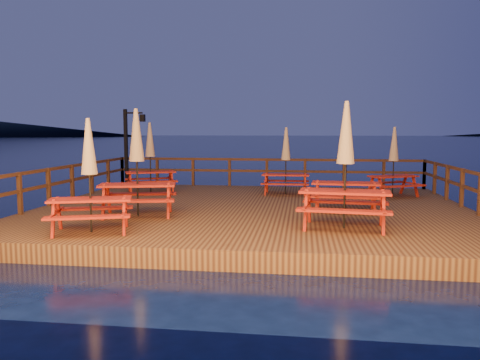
{
  "coord_description": "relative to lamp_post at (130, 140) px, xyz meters",
  "views": [
    {
      "loc": [
        1.37,
        -13.15,
        2.55
      ],
      "look_at": [
        -0.48,
        0.6,
        1.09
      ],
      "focal_mm": 35.0,
      "sensor_mm": 36.0,
      "label": 1
    }
  ],
  "objects": [
    {
      "name": "ground",
      "position": [
        5.39,
        -4.55,
        -2.2
      ],
      "size": [
        500.0,
        500.0,
        0.0
      ],
      "primitive_type": "plane",
      "color": "black",
      "rests_on": "ground"
    },
    {
      "name": "deck",
      "position": [
        5.39,
        -4.55,
        -2.0
      ],
      "size": [
        12.0,
        10.0,
        0.4
      ],
      "primitive_type": "cube",
      "color": "#3F2214",
      "rests_on": "ground"
    },
    {
      "name": "railing",
      "position": [
        5.39,
        -2.77,
        -1.03
      ],
      "size": [
        11.8,
        9.75,
        1.1
      ],
      "color": "#3B1F13",
      "rests_on": "deck"
    },
    {
      "name": "deck_piles",
      "position": [
        5.39,
        -4.55,
        -2.5
      ],
      "size": [
        11.44,
        9.44,
        1.4
      ],
      "color": "#3B1F13",
      "rests_on": "ground"
    },
    {
      "name": "picnic_table_6",
      "position": [
        6.19,
        -1.76,
        -0.62
      ],
      "size": [
        1.6,
        1.32,
        2.27
      ],
      "rotation": [
        0.0,
        0.0,
        -0.01
      ],
      "color": "maroon",
      "rests_on": "deck"
    },
    {
      "name": "picnic_table_0",
      "position": [
        9.72,
        -1.85,
        -0.61
      ],
      "size": [
        2.02,
        1.9,
        2.28
      ],
      "rotation": [
        0.0,
        0.0,
        0.48
      ],
      "color": "maroon",
      "rests_on": "deck"
    },
    {
      "name": "picnic_table_4",
      "position": [
        1.46,
        -1.91,
        -0.52
      ],
      "size": [
        2.14,
        1.99,
        2.45
      ],
      "rotation": [
        0.0,
        0.0,
        0.43
      ],
      "color": "maroon",
      "rests_on": "deck"
    },
    {
      "name": "picnic_table_2",
      "position": [
        2.62,
        -6.4,
        -0.39
      ],
      "size": [
        2.2,
        1.94,
        2.71
      ],
      "rotation": [
        0.0,
        0.0,
        0.23
      ],
      "color": "maroon",
      "rests_on": "deck"
    },
    {
      "name": "picnic_table_5",
      "position": [
        7.69,
        -7.26,
        -0.34
      ],
      "size": [
        2.12,
        1.82,
        2.79
      ],
      "rotation": [
        0.0,
        0.0,
        -0.11
      ],
      "color": "maroon",
      "rests_on": "deck"
    },
    {
      "name": "lamp_post",
      "position": [
        0.0,
        0.0,
        0.0
      ],
      "size": [
        0.85,
        0.18,
        3.0
      ],
      "color": "black",
      "rests_on": "deck"
    },
    {
      "name": "picnic_table_3",
      "position": [
        2.31,
        -8.4,
        -0.54
      ],
      "size": [
        2.04,
        1.84,
        2.41
      ],
      "rotation": [
        0.0,
        0.0,
        0.32
      ],
      "color": "maroon",
      "rests_on": "deck"
    },
    {
      "name": "picnic_table_1",
      "position": [
        7.91,
        -4.9,
        -0.47
      ],
      "size": [
        1.89,
        1.59,
        2.56
      ],
      "rotation": [
        0.0,
        0.0,
        -0.07
      ],
      "color": "maroon",
      "rests_on": "deck"
    }
  ]
}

